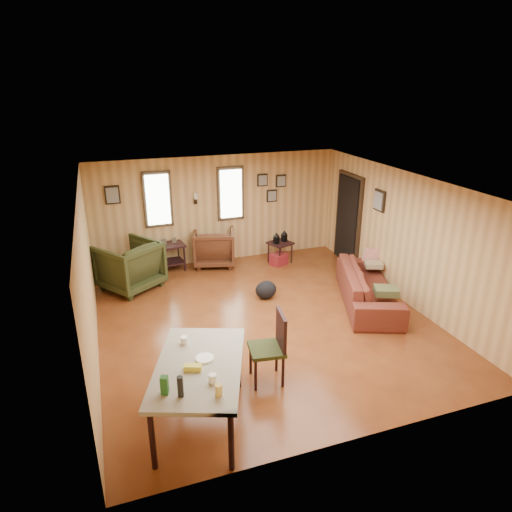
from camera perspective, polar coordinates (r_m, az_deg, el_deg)
The scene contains 11 objects.
room at distance 7.81m, azimuth 1.48°, elevation 0.89°, with size 5.54×6.04×2.44m.
sofa at distance 8.67m, azimuth 13.95°, elevation -3.07°, with size 2.27×0.66×0.89m, color maroon.
recliner_brown at distance 10.22m, azimuth -5.25°, elevation 1.37°, with size 0.89×0.83×0.91m, color #4E2917.
recliner_green at distance 9.32m, azimuth -15.56°, elevation -0.89°, with size 1.03×0.96×1.06m, color #2E3317.
end_table at distance 10.06m, azimuth -10.67°, elevation 0.49°, with size 0.65×0.61×0.74m.
side_table at distance 10.28m, azimuth 3.05°, elevation 1.83°, with size 0.60×0.60×0.75m.
cooler at distance 10.28m, azimuth 2.86°, elevation -0.39°, with size 0.44×0.39×0.26m.
backpack at distance 8.70m, azimuth 1.26°, elevation -4.26°, with size 0.50×0.45×0.36m.
sofa_pillows at distance 8.87m, azimuth 15.08°, elevation -2.22°, with size 0.99×1.70×0.35m.
dining_table at distance 5.51m, azimuth -7.16°, elevation -14.01°, with size 1.50×1.88×1.08m.
dining_chair at distance 6.30m, azimuth 2.06°, elevation -10.90°, with size 0.53×0.53×1.03m.
Camera 1 is at (-2.43, -6.57, 3.94)m, focal length 32.00 mm.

